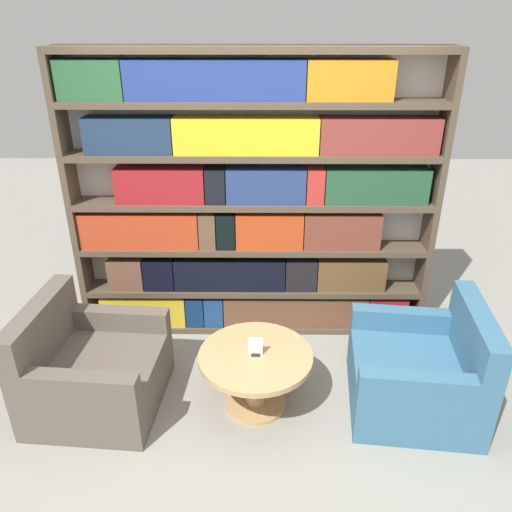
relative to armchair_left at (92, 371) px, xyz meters
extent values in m
plane|color=gray|center=(1.13, -0.32, -0.27)|extent=(14.00, 14.00, 0.00)
cube|color=silver|center=(1.13, 1.11, 0.90)|extent=(2.93, 0.05, 2.35)
cube|color=brown|center=(-0.31, 0.99, 0.90)|extent=(0.05, 0.30, 2.35)
cube|color=brown|center=(2.57, 0.99, 0.90)|extent=(0.05, 0.30, 2.35)
cube|color=brown|center=(1.13, 0.99, -0.24)|extent=(2.83, 0.30, 0.05)
cube|color=brown|center=(1.13, 0.99, 0.12)|extent=(2.83, 0.30, 0.05)
cube|color=brown|center=(1.13, 0.99, 0.51)|extent=(2.83, 0.30, 0.05)
cube|color=brown|center=(1.13, 0.99, 0.90)|extent=(2.83, 0.30, 0.05)
cube|color=brown|center=(1.13, 0.99, 1.30)|extent=(2.83, 0.30, 0.05)
cube|color=brown|center=(1.13, 0.99, 1.69)|extent=(2.83, 0.30, 0.05)
cube|color=brown|center=(1.13, 0.99, 2.05)|extent=(2.83, 0.30, 0.05)
cube|color=gold|center=(0.17, 0.96, -0.08)|extent=(0.73, 0.20, 0.28)
cube|color=navy|center=(0.62, 0.96, -0.08)|extent=(0.15, 0.20, 0.28)
cube|color=navy|center=(0.78, 0.96, -0.08)|extent=(0.16, 0.20, 0.28)
cube|color=brown|center=(1.50, 0.96, -0.08)|extent=(1.26, 0.20, 0.28)
cube|color=maroon|center=(2.31, 0.96, -0.08)|extent=(0.33, 0.20, 0.28)
cube|color=brown|center=(0.05, 0.96, 0.29)|extent=(0.29, 0.20, 0.28)
cube|color=black|center=(0.33, 0.96, 0.29)|extent=(0.25, 0.20, 0.28)
cube|color=black|center=(0.93, 0.96, 0.29)|extent=(0.93, 0.20, 0.28)
cube|color=black|center=(1.54, 0.96, 0.29)|extent=(0.26, 0.20, 0.28)
cube|color=brown|center=(1.96, 0.96, 0.29)|extent=(0.57, 0.20, 0.28)
cube|color=#B93C1E|center=(0.20, 0.96, 0.69)|extent=(0.96, 0.20, 0.30)
cube|color=brown|center=(0.76, 0.96, 0.69)|extent=(0.13, 0.20, 0.30)
cube|color=black|center=(0.91, 0.96, 0.69)|extent=(0.15, 0.20, 0.30)
cube|color=#BC401B|center=(1.27, 0.96, 0.69)|extent=(0.54, 0.20, 0.30)
cube|color=brown|center=(1.86, 0.96, 0.69)|extent=(0.62, 0.20, 0.30)
cube|color=maroon|center=(0.40, 0.96, 1.07)|extent=(0.70, 0.20, 0.28)
cube|color=black|center=(0.84, 0.96, 1.07)|extent=(0.16, 0.20, 0.28)
cube|color=navy|center=(1.23, 0.96, 1.07)|extent=(0.62, 0.20, 0.28)
cube|color=#B82E28|center=(1.62, 0.96, 1.07)|extent=(0.14, 0.20, 0.28)
cube|color=#244E32|center=(2.10, 0.96, 1.07)|extent=(0.80, 0.20, 0.28)
cube|color=#1E324F|center=(0.20, 0.96, 1.46)|extent=(0.66, 0.20, 0.27)
cube|color=gold|center=(1.08, 0.96, 1.46)|extent=(1.09, 0.20, 0.27)
cube|color=brown|center=(2.08, 0.96, 1.46)|extent=(0.89, 0.20, 0.27)
cube|color=#285B35|center=(-0.03, 0.96, 1.85)|extent=(0.47, 0.20, 0.28)
cube|color=navy|center=(0.86, 0.96, 1.85)|extent=(1.29, 0.20, 0.28)
cube|color=orange|center=(1.83, 0.96, 1.85)|extent=(0.62, 0.20, 0.28)
cube|color=brown|center=(0.04, 0.00, -0.08)|extent=(0.92, 0.94, 0.39)
cube|color=brown|center=(-0.31, 0.03, 0.32)|extent=(0.21, 0.89, 0.41)
cube|color=brown|center=(0.08, -0.39, 0.20)|extent=(0.72, 0.18, 0.17)
cube|color=brown|center=(0.14, 0.37, 0.20)|extent=(0.72, 0.18, 0.17)
cube|color=#386684|center=(2.28, 0.00, -0.08)|extent=(0.95, 0.97, 0.39)
cube|color=#386684|center=(2.63, -0.04, 0.32)|extent=(0.24, 0.89, 0.41)
cube|color=#386684|center=(2.25, 0.38, 0.20)|extent=(0.72, 0.20, 0.17)
cube|color=#386684|center=(2.17, -0.37, 0.20)|extent=(0.72, 0.20, 0.17)
cylinder|color=tan|center=(1.16, -0.03, -0.07)|extent=(0.14, 0.14, 0.41)
cylinder|color=tan|center=(1.16, -0.03, -0.25)|extent=(0.44, 0.44, 0.03)
cylinder|color=tan|center=(1.16, -0.03, 0.16)|extent=(0.79, 0.79, 0.04)
cube|color=black|center=(1.16, -0.03, 0.18)|extent=(0.06, 0.06, 0.01)
cube|color=white|center=(1.16, -0.03, 0.24)|extent=(0.10, 0.01, 0.13)
camera|label=1|loc=(1.18, -2.80, 2.29)|focal=35.00mm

